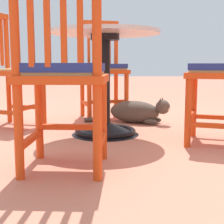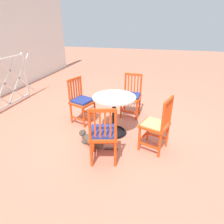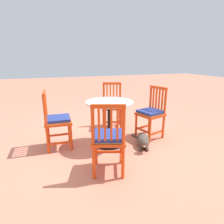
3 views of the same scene
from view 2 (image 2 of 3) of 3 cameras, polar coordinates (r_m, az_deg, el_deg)
The scene contains 7 objects.
ground_plane at distance 3.69m, azimuth 2.67°, elevation -5.84°, with size 24.00×24.00×0.00m, color #C6755B.
cafe_table at distance 3.52m, azimuth 0.61°, elevation -2.15°, with size 0.76×0.76×0.73m.
orange_chair_facing_out at distance 3.91m, azimuth -9.03°, elevation 3.05°, with size 0.51×0.51×0.91m.
orange_chair_near_fence at distance 2.77m, azimuth -2.61°, elevation -6.59°, with size 0.49×0.49×0.91m.
orange_chair_tucked_in at distance 3.09m, azimuth 13.06°, elevation -3.93°, with size 0.51×0.51×0.91m.
orange_chair_at_corner at distance 4.15m, azimuth 5.71°, elevation 4.61°, with size 0.42×0.42×0.91m.
tabby_cat at distance 3.29m, azimuth -6.11°, elevation -8.24°, with size 0.36×0.73×0.23m.
Camera 2 is at (-3.09, -0.62, 1.91)m, focal length 30.80 mm.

